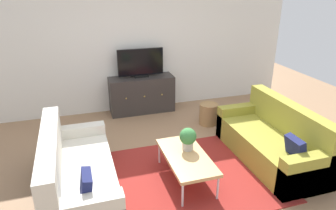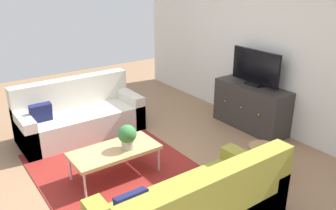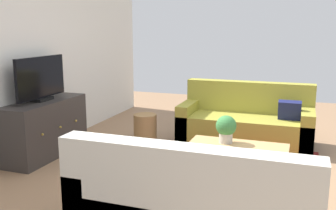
{
  "view_description": "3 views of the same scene",
  "coord_description": "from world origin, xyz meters",
  "px_view_note": "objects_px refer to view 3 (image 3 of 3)",
  "views": [
    {
      "loc": [
        -1.28,
        -3.48,
        2.52
      ],
      "look_at": [
        0.0,
        0.59,
        0.78
      ],
      "focal_mm": 33.0,
      "sensor_mm": 36.0,
      "label": 1
    },
    {
      "loc": [
        3.43,
        -1.86,
        2.42
      ],
      "look_at": [
        0.0,
        0.59,
        0.78
      ],
      "focal_mm": 37.0,
      "sensor_mm": 36.0,
      "label": 2
    },
    {
      "loc": [
        -4.04,
        -0.84,
        1.66
      ],
      "look_at": [
        0.0,
        0.59,
        0.78
      ],
      "focal_mm": 41.08,
      "sensor_mm": 36.0,
      "label": 3
    }
  ],
  "objects_px": {
    "coffee_table": "(237,148)",
    "tv_console": "(45,128)",
    "couch_right_side": "(246,123)",
    "wicker_basket": "(145,128)",
    "flat_screen_tv": "(41,79)",
    "potted_plant": "(226,128)"
  },
  "relations": [
    {
      "from": "couch_right_side",
      "to": "wicker_basket",
      "type": "xyz_separation_m",
      "value": [
        -0.42,
        1.41,
        -0.09
      ]
    },
    {
      "from": "potted_plant",
      "to": "tv_console",
      "type": "xyz_separation_m",
      "value": [
        -0.1,
        2.34,
        -0.19
      ]
    },
    {
      "from": "couch_right_side",
      "to": "tv_console",
      "type": "height_order",
      "value": "couch_right_side"
    },
    {
      "from": "potted_plant",
      "to": "coffee_table",
      "type": "bearing_deg",
      "value": -117.17
    },
    {
      "from": "potted_plant",
      "to": "tv_console",
      "type": "bearing_deg",
      "value": 92.54
    },
    {
      "from": "coffee_table",
      "to": "wicker_basket",
      "type": "bearing_deg",
      "value": 56.25
    },
    {
      "from": "coffee_table",
      "to": "tv_console",
      "type": "relative_size",
      "value": 0.84
    },
    {
      "from": "couch_right_side",
      "to": "coffee_table",
      "type": "xyz_separation_m",
      "value": [
        -1.44,
        -0.11,
        0.07
      ]
    },
    {
      "from": "tv_console",
      "to": "wicker_basket",
      "type": "height_order",
      "value": "tv_console"
    },
    {
      "from": "coffee_table",
      "to": "flat_screen_tv",
      "type": "distance_m",
      "value": 2.59
    },
    {
      "from": "wicker_basket",
      "to": "couch_right_side",
      "type": "bearing_deg",
      "value": -73.37
    },
    {
      "from": "coffee_table",
      "to": "wicker_basket",
      "type": "xyz_separation_m",
      "value": [
        1.02,
        1.52,
        -0.15
      ]
    },
    {
      "from": "flat_screen_tv",
      "to": "wicker_basket",
      "type": "bearing_deg",
      "value": -43.15
    },
    {
      "from": "tv_console",
      "to": "wicker_basket",
      "type": "bearing_deg",
      "value": -42.56
    },
    {
      "from": "couch_right_side",
      "to": "tv_console",
      "type": "distance_m",
      "value": 2.79
    },
    {
      "from": "tv_console",
      "to": "flat_screen_tv",
      "type": "xyz_separation_m",
      "value": [
        0.0,
        0.02,
        0.64
      ]
    },
    {
      "from": "coffee_table",
      "to": "tv_console",
      "type": "height_order",
      "value": "tv_console"
    },
    {
      "from": "potted_plant",
      "to": "wicker_basket",
      "type": "bearing_deg",
      "value": 55.61
    },
    {
      "from": "potted_plant",
      "to": "flat_screen_tv",
      "type": "distance_m",
      "value": 2.4
    },
    {
      "from": "couch_right_side",
      "to": "flat_screen_tv",
      "type": "xyz_separation_m",
      "value": [
        -1.47,
        2.39,
        0.72
      ]
    },
    {
      "from": "wicker_basket",
      "to": "potted_plant",
      "type": "bearing_deg",
      "value": -124.39
    },
    {
      "from": "tv_console",
      "to": "wicker_basket",
      "type": "distance_m",
      "value": 1.43
    }
  ]
}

